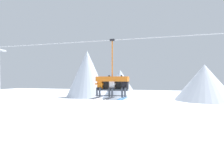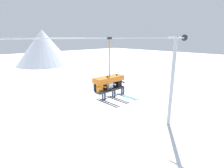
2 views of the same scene
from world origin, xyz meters
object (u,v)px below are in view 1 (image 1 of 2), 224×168
(chairlift_chair, at_px, (113,81))
(skier_white, at_px, (112,86))
(skier_black, at_px, (124,86))
(skier_orange, at_px, (99,86))

(chairlift_chair, height_order, skier_white, chairlift_chair)
(skier_black, bearing_deg, skier_white, 180.00)
(chairlift_chair, height_order, skier_black, chairlift_chair)
(skier_orange, relative_size, skier_white, 1.00)
(skier_white, bearing_deg, skier_orange, -179.49)
(chairlift_chair, distance_m, skier_black, 0.85)
(skier_orange, distance_m, skier_white, 0.76)
(chairlift_chair, height_order, skier_orange, chairlift_chair)
(chairlift_chair, relative_size, skier_orange, 2.00)
(skier_black, bearing_deg, chairlift_chair, 164.38)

